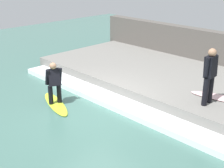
{
  "coord_description": "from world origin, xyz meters",
  "views": [
    {
      "loc": [
        -5.71,
        -6.42,
        4.18
      ],
      "look_at": [
        0.61,
        0.0,
        0.7
      ],
      "focal_mm": 50.0,
      "sensor_mm": 36.0,
      "label": 1
    }
  ],
  "objects_px": {
    "surfer_waiting_near": "(210,73)",
    "surfboard_riding": "(56,104)",
    "surfer_riding": "(54,81)",
    "surfboard_waiting_near": "(224,98)"
  },
  "relations": [
    {
      "from": "surfer_waiting_near",
      "to": "surfboard_riding",
      "type": "bearing_deg",
      "value": 123.5
    },
    {
      "from": "surfboard_riding",
      "to": "surfer_riding",
      "type": "xyz_separation_m",
      "value": [
        0.0,
        -0.0,
        0.77
      ]
    },
    {
      "from": "surfboard_riding",
      "to": "surfboard_waiting_near",
      "type": "xyz_separation_m",
      "value": [
        3.16,
        -4.03,
        0.47
      ]
    },
    {
      "from": "surfboard_riding",
      "to": "surfer_riding",
      "type": "bearing_deg",
      "value": -63.43
    },
    {
      "from": "surfboard_riding",
      "to": "surfboard_waiting_near",
      "type": "distance_m",
      "value": 5.14
    },
    {
      "from": "surfboard_waiting_near",
      "to": "surfer_riding",
      "type": "bearing_deg",
      "value": 128.17
    },
    {
      "from": "surfer_riding",
      "to": "surfboard_riding",
      "type": "bearing_deg",
      "value": 116.57
    },
    {
      "from": "surfboard_riding",
      "to": "surfer_waiting_near",
      "type": "bearing_deg",
      "value": -56.5
    },
    {
      "from": "surfer_riding",
      "to": "surfer_waiting_near",
      "type": "height_order",
      "value": "surfer_waiting_near"
    },
    {
      "from": "surfboard_riding",
      "to": "surfer_riding",
      "type": "distance_m",
      "value": 0.77
    }
  ]
}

